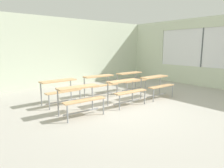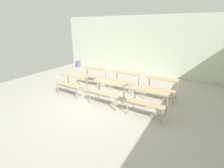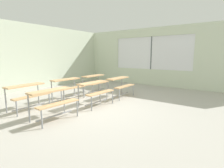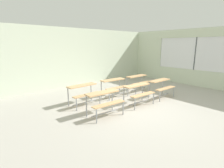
{
  "view_description": "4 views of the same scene",
  "coord_description": "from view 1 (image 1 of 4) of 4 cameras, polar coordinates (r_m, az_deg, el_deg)",
  "views": [
    {
      "loc": [
        -3.76,
        -4.07,
        1.75
      ],
      "look_at": [
        0.26,
        0.94,
        0.56
      ],
      "focal_mm": 32.54,
      "sensor_mm": 36.0,
      "label": 1
    },
    {
      "loc": [
        2.92,
        -3.85,
        2.48
      ],
      "look_at": [
        0.01,
        1.15,
        0.38
      ],
      "focal_mm": 25.78,
      "sensor_mm": 36.0,
      "label": 2
    },
    {
      "loc": [
        -3.8,
        -3.3,
        1.6
      ],
      "look_at": [
        1.08,
        0.23,
        0.6
      ],
      "focal_mm": 28.0,
      "sensor_mm": 36.0,
      "label": 3
    },
    {
      "loc": [
        -4.36,
        -3.63,
        2.17
      ],
      "look_at": [
        -0.28,
        1.13,
        0.73
      ],
      "focal_mm": 27.59,
      "sensor_mm": 36.0,
      "label": 4
    }
  ],
  "objects": [
    {
      "name": "desk_bench_r1c2",
      "position": [
        7.99,
        5.43,
        1.91
      ],
      "size": [
        1.1,
        0.59,
        0.74
      ],
      "rotation": [
        0.0,
        0.0,
        -0.0
      ],
      "color": "tan",
      "rests_on": "ground"
    },
    {
      "name": "desk_bench_r0c2",
      "position": [
        7.09,
        12.43,
        0.62
      ],
      "size": [
        1.1,
        0.6,
        0.74
      ],
      "rotation": [
        0.0,
        0.0,
        -0.01
      ],
      "color": "tan",
      "rests_on": "ground"
    },
    {
      "name": "wall_right",
      "position": [
        9.61,
        27.3,
        7.53
      ],
      "size": [
        0.12,
        9.0,
        3.0
      ],
      "color": "beige",
      "rests_on": "ground"
    },
    {
      "name": "desk_bench_r1c1",
      "position": [
        7.12,
        -3.3,
        0.88
      ],
      "size": [
        1.13,
        0.64,
        0.74
      ],
      "rotation": [
        0.0,
        0.0,
        -0.05
      ],
      "color": "tan",
      "rests_on": "ground"
    },
    {
      "name": "ground",
      "position": [
        5.82,
        3.82,
        -7.27
      ],
      "size": [
        10.0,
        9.0,
        0.05
      ],
      "primitive_type": "cube",
      "color": "#ADA89E"
    },
    {
      "name": "desk_bench_r0c1",
      "position": [
        6.1,
        4.0,
        -0.73
      ],
      "size": [
        1.12,
        0.62,
        0.74
      ],
      "rotation": [
        0.0,
        0.0,
        -0.03
      ],
      "color": "tan",
      "rests_on": "ground"
    },
    {
      "name": "desk_bench_r0c0",
      "position": [
        5.21,
        -8.89,
        -2.77
      ],
      "size": [
        1.12,
        0.63,
        0.74
      ],
      "rotation": [
        0.0,
        0.0,
        -0.04
      ],
      "color": "tan",
      "rests_on": "ground"
    },
    {
      "name": "wall_back",
      "position": [
        9.36,
        -15.21,
        8.6
      ],
      "size": [
        10.0,
        0.12,
        3.0
      ],
      "primitive_type": "cube",
      "color": "beige",
      "rests_on": "ground"
    },
    {
      "name": "desk_bench_r1c0",
      "position": [
        6.32,
        -14.35,
        -0.64
      ],
      "size": [
        1.12,
        0.63,
        0.74
      ],
      "rotation": [
        0.0,
        0.0,
        0.04
      ],
      "color": "tan",
      "rests_on": "ground"
    }
  ]
}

